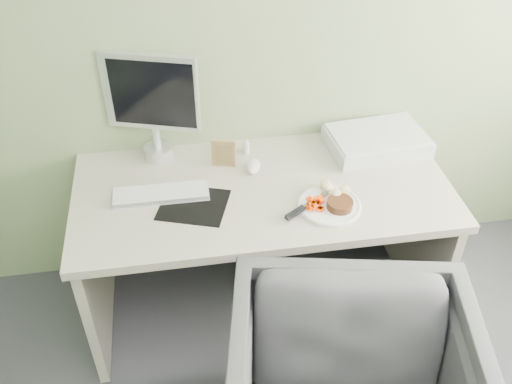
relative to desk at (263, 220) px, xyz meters
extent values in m
plane|color=gray|center=(0.00, 0.38, 0.80)|extent=(3.50, 0.00, 3.50)
cube|color=#B9B19B|center=(0.00, 0.00, 0.16)|extent=(1.60, 0.75, 0.04)
cube|color=#AEA594|center=(-0.76, 0.00, -0.20)|extent=(0.04, 0.70, 0.69)
cube|color=#AEA594|center=(0.76, 0.00, -0.20)|extent=(0.04, 0.70, 0.69)
cylinder|color=white|center=(0.25, -0.17, 0.19)|extent=(0.26, 0.26, 0.01)
cylinder|color=black|center=(0.28, -0.19, 0.21)|extent=(0.12, 0.12, 0.03)
ellipsoid|color=tan|center=(0.27, -0.10, 0.23)|extent=(0.13, 0.11, 0.06)
cube|color=#FF3E05|center=(0.18, -0.17, 0.22)|extent=(0.08, 0.08, 0.04)
cube|color=silver|center=(0.20, -0.14, 0.21)|extent=(0.14, 0.10, 0.01)
cube|color=black|center=(0.09, -0.21, 0.21)|extent=(0.10, 0.07, 0.02)
cube|color=black|center=(-0.30, -0.07, 0.18)|extent=(0.33, 0.31, 0.00)
cube|color=white|center=(-0.43, 0.01, 0.20)|extent=(0.39, 0.12, 0.02)
ellipsoid|color=white|center=(-0.02, 0.13, 0.20)|extent=(0.08, 0.12, 0.04)
cube|color=#9D7549|center=(-0.14, 0.18, 0.25)|extent=(0.11, 0.04, 0.13)
cylinder|color=white|center=(-0.03, 0.26, 0.21)|extent=(0.03, 0.03, 0.06)
cone|color=#8EC0E3|center=(-0.03, 0.26, 0.25)|extent=(0.02, 0.02, 0.02)
cube|color=silver|center=(0.57, 0.22, 0.22)|extent=(0.47, 0.34, 0.07)
cylinder|color=silver|center=(-0.43, 0.29, 0.21)|extent=(0.13, 0.13, 0.05)
cylinder|color=silver|center=(-0.43, 0.29, 0.28)|extent=(0.03, 0.03, 0.09)
cube|color=silver|center=(-0.43, 0.32, 0.50)|extent=(0.40, 0.16, 0.35)
cube|color=black|center=(-0.43, 0.30, 0.50)|extent=(0.35, 0.12, 0.30)
camera|label=1|loc=(-0.33, -1.86, 1.69)|focal=40.00mm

